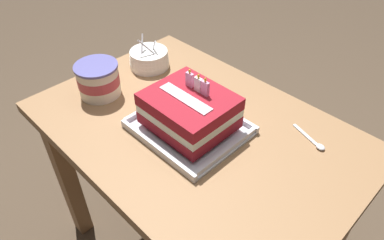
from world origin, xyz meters
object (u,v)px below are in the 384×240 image
Objects in this scene: bowl_stack at (149,59)px; serving_spoon_near_tray at (315,143)px; foil_tray at (189,127)px; ice_cream_tub at (98,79)px; birthday_cake at (188,110)px.

bowl_stack reaches higher than serving_spoon_near_tray.
foil_tray is 2.19× the size of ice_cream_tub.
ice_cream_tub is (-0.34, -0.08, -0.02)m from birthday_cake.
birthday_cake is 0.37m from serving_spoon_near_tray.
bowl_stack is 0.66m from serving_spoon_near_tray.
foil_tray is 0.35m from ice_cream_tub.
birthday_cake reaches higher than serving_spoon_near_tray.
foil_tray is 0.39m from bowl_stack.
ice_cream_tub is (0.02, -0.23, 0.02)m from bowl_stack.
bowl_stack is at bearing 94.30° from ice_cream_tub.
birthday_cake is 1.87× the size of serving_spoon_near_tray.
birthday_cake is at bearing -144.76° from serving_spoon_near_tray.
ice_cream_tub reaches higher than serving_spoon_near_tray.
foil_tray is at bearing -22.09° from bowl_stack.
birthday_cake is at bearing -22.07° from bowl_stack.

